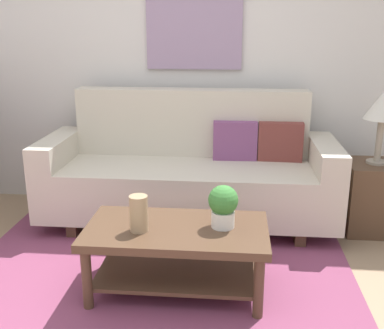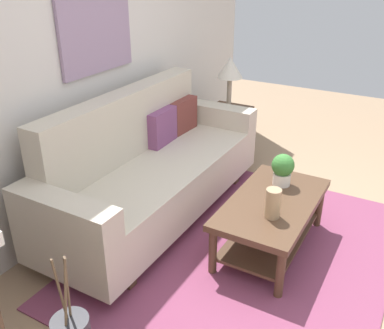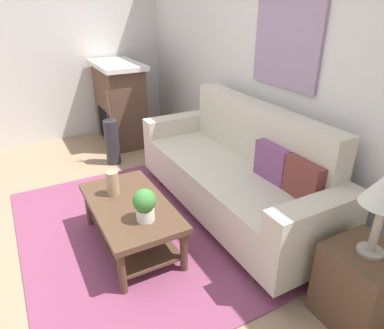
% 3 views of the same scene
% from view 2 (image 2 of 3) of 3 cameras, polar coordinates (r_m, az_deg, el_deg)
% --- Properties ---
extents(ground_plane, '(9.64, 9.64, 0.00)m').
position_cam_2_polar(ground_plane, '(3.34, 14.96, -13.73)').
color(ground_plane, '#9E7F60').
extents(wall_back, '(5.64, 0.10, 2.70)m').
position_cam_2_polar(wall_back, '(3.64, -14.37, 13.46)').
color(wall_back, silver).
rests_on(wall_back, ground_plane).
extents(area_rug, '(2.60, 2.09, 0.01)m').
position_cam_2_polar(area_rug, '(3.45, 6.86, -11.37)').
color(area_rug, '#843D5B').
rests_on(area_rug, ground_plane).
extents(couch, '(2.35, 0.84, 1.08)m').
position_cam_2_polar(couch, '(3.70, -5.45, -0.76)').
color(couch, beige).
rests_on(couch, ground_plane).
extents(throw_pillow_plum, '(0.36, 0.13, 0.32)m').
position_cam_2_polar(throw_pillow_plum, '(3.95, -4.04, 4.98)').
color(throw_pillow_plum, '#7A4270').
rests_on(throw_pillow_plum, couch).
extents(throw_pillow_maroon, '(0.36, 0.14, 0.32)m').
position_cam_2_polar(throw_pillow_maroon, '(4.24, -1.28, 6.55)').
color(throw_pillow_maroon, brown).
rests_on(throw_pillow_maroon, couch).
extents(coffee_table, '(1.10, 0.60, 0.43)m').
position_cam_2_polar(coffee_table, '(3.36, 10.49, -6.42)').
color(coffee_table, '#513826').
rests_on(coffee_table, ground_plane).
extents(tabletop_vase, '(0.11, 0.11, 0.22)m').
position_cam_2_polar(tabletop_vase, '(3.05, 10.67, -5.08)').
color(tabletop_vase, tan).
rests_on(tabletop_vase, coffee_table).
extents(potted_plant_tabletop, '(0.18, 0.18, 0.26)m').
position_cam_2_polar(potted_plant_tabletop, '(3.47, 11.92, -0.54)').
color(potted_plant_tabletop, white).
rests_on(potted_plant_tabletop, coffee_table).
extents(side_table, '(0.44, 0.44, 0.56)m').
position_cam_2_polar(side_table, '(4.92, 4.73, 4.30)').
color(side_table, '#513826').
rests_on(side_table, ground_plane).
extents(table_lamp, '(0.28, 0.28, 0.57)m').
position_cam_2_polar(table_lamp, '(4.71, 5.05, 12.41)').
color(table_lamp, gray).
rests_on(table_lamp, side_table).
extents(floor_vase_branch_a, '(0.02, 0.05, 0.36)m').
position_cam_2_polar(floor_vase_branch_a, '(2.06, -16.17, -15.36)').
color(floor_vase_branch_a, brown).
rests_on(floor_vase_branch_a, floor_vase).
extents(floor_vase_branch_b, '(0.04, 0.01, 0.36)m').
position_cam_2_polar(floor_vase_branch_b, '(2.05, -17.13, -15.61)').
color(floor_vase_branch_b, brown).
rests_on(floor_vase_branch_b, floor_vase).
extents(floor_vase_branch_c, '(0.05, 0.03, 0.36)m').
position_cam_2_polar(floor_vase_branch_c, '(2.03, -16.42, -15.99)').
color(floor_vase_branch_c, brown).
rests_on(floor_vase_branch_c, floor_vase).
extents(framed_painting, '(0.82, 0.03, 0.74)m').
position_cam_2_polar(framed_painting, '(3.64, -12.61, 17.57)').
color(framed_painting, gray).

